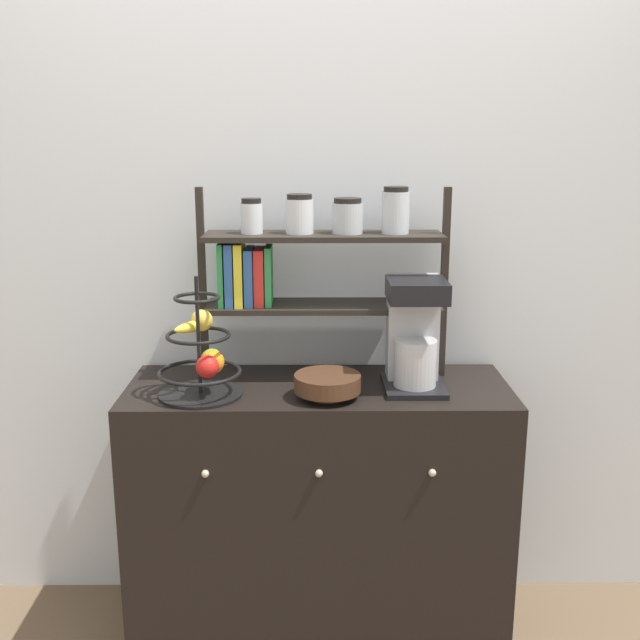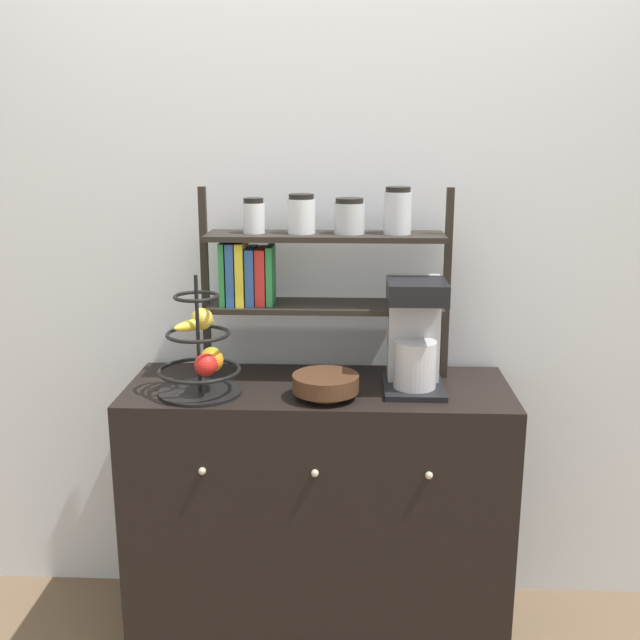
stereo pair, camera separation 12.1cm
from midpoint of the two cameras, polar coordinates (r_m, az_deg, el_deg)
wall_back at (r=2.65m, az=1.46°, el=5.00°), size 7.00×0.05×2.60m
sideboard at (r=2.66m, az=1.23°, el=-14.32°), size 1.26×0.48×0.91m
coffee_maker at (r=2.44m, az=8.64°, el=-1.07°), size 0.20×0.24×0.36m
fruit_stand at (r=2.39m, az=-7.54°, el=-2.71°), size 0.27×0.27×0.39m
wooden_bowl at (r=2.35m, az=1.91°, el=-4.93°), size 0.21×0.21×0.08m
shelf_hutch at (r=2.49m, az=0.22°, el=4.76°), size 0.83×0.20×0.64m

